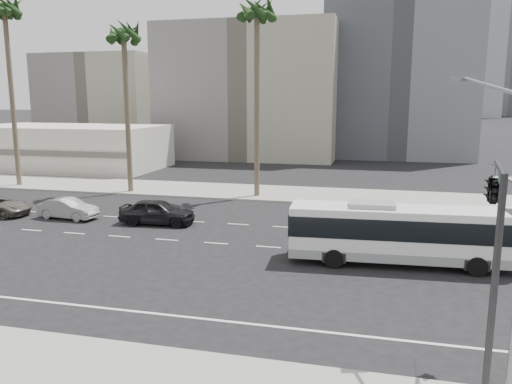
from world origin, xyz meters
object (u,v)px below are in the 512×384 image
(palm_near, at_px, (257,16))
(car_b, at_px, (68,209))
(traffic_signal, at_px, (494,195))
(city_bus, at_px, (400,232))
(car_a, at_px, (157,212))
(palm_mid, at_px, (124,38))
(palm_far, at_px, (5,13))

(palm_near, bearing_deg, car_b, -135.43)
(traffic_signal, height_order, palm_near, palm_near)
(city_bus, relative_size, traffic_signal, 1.72)
(car_a, xyz_separation_m, palm_near, (4.09, 10.43, 13.57))
(car_a, relative_size, palm_near, 0.30)
(city_bus, distance_m, palm_mid, 28.64)
(palm_near, relative_size, palm_mid, 1.10)
(car_b, bearing_deg, car_a, -84.24)
(traffic_signal, xyz_separation_m, palm_far, (-35.84, 23.89, 10.30))
(traffic_signal, xyz_separation_m, palm_mid, (-24.12, 23.34, 7.80))
(car_b, bearing_deg, palm_far, 55.20)
(city_bus, distance_m, traffic_signal, 9.83)
(palm_near, height_order, palm_mid, palm_near)
(car_b, bearing_deg, traffic_signal, -114.28)
(palm_near, distance_m, palm_mid, 11.25)
(city_bus, height_order, palm_far, palm_far)
(palm_mid, bearing_deg, city_bus, -33.33)
(palm_mid, relative_size, palm_far, 0.85)
(car_b, height_order, palm_near, palm_near)
(car_a, xyz_separation_m, palm_far, (-18.78, 10.36, 14.67))
(city_bus, xyz_separation_m, palm_mid, (-21.96, 14.44, 11.39))
(palm_far, bearing_deg, palm_mid, -2.69)
(traffic_signal, bearing_deg, car_b, 158.82)
(car_b, relative_size, traffic_signal, 0.67)
(car_b, bearing_deg, city_bus, -96.62)
(city_bus, distance_m, car_a, 15.63)
(car_a, relative_size, palm_mid, 0.33)
(city_bus, xyz_separation_m, car_b, (-21.43, 4.60, -0.91))
(car_b, height_order, palm_far, palm_far)
(car_a, height_order, palm_mid, palm_mid)
(traffic_signal, xyz_separation_m, palm_near, (-12.97, 23.96, 9.20))
(palm_mid, bearing_deg, palm_far, 177.31)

